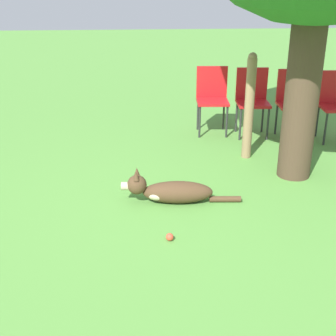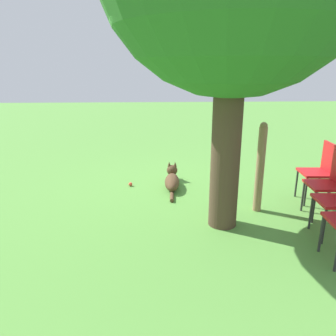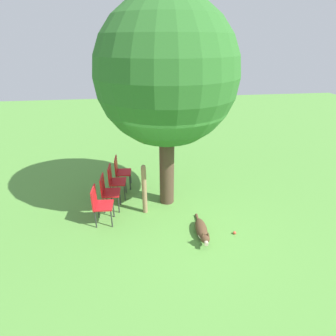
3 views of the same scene
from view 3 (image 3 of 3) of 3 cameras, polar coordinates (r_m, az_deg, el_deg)
name	(u,v)px [view 3 (image 3 of 3)]	position (r m, az deg, el deg)	size (l,w,h in m)	color
ground_plane	(183,218)	(6.47, 3.37, -10.88)	(30.00, 30.00, 0.00)	#56933D
oak_tree	(167,76)	(5.97, -0.31, 19.44)	(3.13, 3.13, 4.78)	#4C3828
dog	(202,231)	(5.95, 7.40, -13.42)	(0.30, 1.22, 0.36)	#513823
fence_post	(144,189)	(6.35, -5.18, -4.61)	(0.12, 0.12, 1.30)	#937551
red_chair_0	(100,203)	(6.22, -14.68, -7.35)	(0.44, 0.46, 0.93)	red
red_chair_1	(108,190)	(6.67, -13.02, -4.73)	(0.44, 0.46, 0.93)	red
red_chair_2	(114,179)	(7.13, -11.58, -2.44)	(0.44, 0.46, 0.93)	red
red_chair_3	(120,170)	(7.60, -10.32, -0.43)	(0.44, 0.46, 0.93)	red
tennis_ball	(235,233)	(6.17, 14.29, -13.50)	(0.07, 0.07, 0.07)	#E54C33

